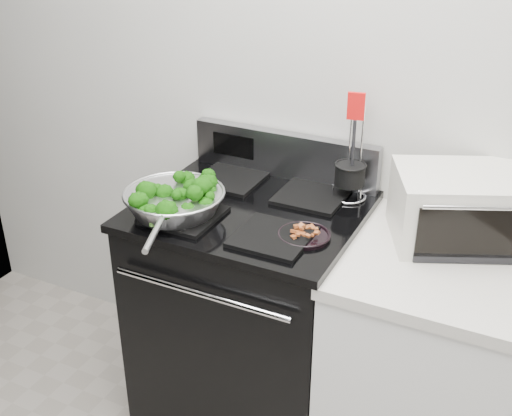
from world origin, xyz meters
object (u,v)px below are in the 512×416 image
Objects in this scene: bacon_plate at (304,233)px; toaster_oven at (459,207)px; skillet at (174,201)px; gas_range at (251,312)px; utensil_holder at (350,180)px.

toaster_oven is at bearing 30.70° from bacon_plate.
gas_range is at bearing 19.89° from skillet.
bacon_plate is at bearing -25.06° from gas_range.
gas_range is 0.90m from toaster_oven.
skillet is (-0.21, -0.17, 0.52)m from gas_range.
utensil_holder is (0.29, 0.22, 0.53)m from gas_range.
utensil_holder is 0.41m from toaster_oven.
skillet is at bearing 175.24° from toaster_oven.
toaster_oven is at bearing -0.92° from skillet.
skillet is 0.47m from bacon_plate.
bacon_plate is at bearing -13.56° from skillet.
gas_range is 6.44× the size of bacon_plate.
utensil_holder is at bearing 18.42° from skillet.
toaster_oven is (0.90, 0.31, 0.03)m from skillet.
bacon_plate is (0.26, -0.12, 0.48)m from gas_range.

